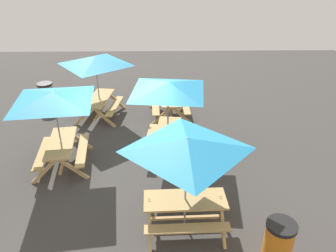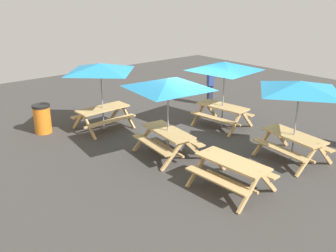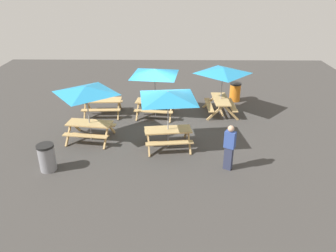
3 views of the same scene
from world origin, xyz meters
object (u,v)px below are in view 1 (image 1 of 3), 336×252
picnic_table_0 (54,102)px  picnic_table_2 (96,65)px  trash_bin_gray (46,95)px  picnic_table_3 (170,102)px  picnic_table_4 (187,151)px  trash_bin_orange (278,243)px  picnic_table_1 (168,92)px

picnic_table_0 → picnic_table_2: same height
picnic_table_2 → trash_bin_gray: size_ratio=2.38×
trash_bin_gray → picnic_table_2: bearing=-113.0°
trash_bin_gray → picnic_table_3: bearing=-101.1°
picnic_table_0 → picnic_table_2: (3.17, -0.56, 0.00)m
picnic_table_0 → picnic_table_4: size_ratio=1.20×
picnic_table_3 → picnic_table_4: picnic_table_4 is taller
picnic_table_2 → trash_bin_orange: picnic_table_2 is taller
picnic_table_0 → picnic_table_3: bearing=-51.9°
picnic_table_2 → trash_bin_orange: (-6.65, -4.55, -1.49)m
picnic_table_3 → trash_bin_gray: 4.98m
picnic_table_3 → trash_bin_orange: (-6.65, -1.94, -0.07)m
trash_bin_gray → picnic_table_1: bearing=-126.3°
picnic_table_1 → trash_bin_orange: size_ratio=2.87×
trash_bin_orange → picnic_table_1: bearing=26.7°
trash_bin_gray → picnic_table_4: bearing=-142.5°
picnic_table_0 → trash_bin_gray: size_ratio=2.86×
picnic_table_3 → trash_bin_orange: 6.93m
picnic_table_3 → picnic_table_1: bearing=174.5°
picnic_table_2 → picnic_table_3: picnic_table_2 is taller
trash_bin_orange → picnic_table_2: bearing=34.4°
picnic_table_3 → trash_bin_gray: bearing=76.3°
picnic_table_1 → picnic_table_4: (-3.12, -0.31, 0.00)m
picnic_table_4 → trash_bin_orange: 2.52m
picnic_table_0 → picnic_table_4: (-2.48, -3.35, 0.00)m
picnic_table_1 → trash_bin_gray: (3.49, 4.76, -1.49)m
trash_bin_gray → trash_bin_orange: 10.23m
picnic_table_0 → picnic_table_3: size_ratio=1.51×
picnic_table_0 → trash_bin_gray: 4.73m
trash_bin_orange → trash_bin_gray: bearing=41.9°
picnic_table_2 → trash_bin_gray: picnic_table_2 is taller
picnic_table_1 → trash_bin_gray: bearing=60.3°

